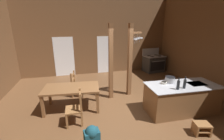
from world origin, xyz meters
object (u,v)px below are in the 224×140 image
(ladderback_chair_near_window, at_px, (76,108))
(backpack, at_px, (92,138))
(step_stool, at_px, (202,128))
(bottle_short_on_counter, at_px, (185,84))
(dining_table, at_px, (72,90))
(kitchen_island, at_px, (181,98))
(stove_range, at_px, (154,63))
(ladderback_chair_by_post, at_px, (77,84))
(bottle_tall_on_counter, at_px, (178,85))
(mixing_bowl_on_counter, at_px, (164,83))
(stockpot_on_counter, at_px, (170,80))

(ladderback_chair_near_window, xyz_separation_m, backpack, (0.29, -1.04, -0.14))
(step_stool, bearing_deg, bottle_short_on_counter, 86.71)
(dining_table, bearing_deg, ladderback_chair_near_window, -83.36)
(kitchen_island, distance_m, stove_range, 4.26)
(step_stool, bearing_deg, stove_range, 72.53)
(bottle_short_on_counter, bearing_deg, kitchen_island, 56.20)
(step_stool, xyz_separation_m, backpack, (-2.67, 0.21, 0.14))
(step_stool, distance_m, ladderback_chair_by_post, 4.14)
(ladderback_chair_near_window, height_order, bottle_tall_on_counter, bottle_tall_on_counter)
(ladderback_chair_near_window, bearing_deg, ladderback_chair_by_post, 87.15)
(backpack, relative_size, bottle_tall_on_counter, 1.73)
(kitchen_island, bearing_deg, step_stool, -100.79)
(stove_range, bearing_deg, bottle_short_on_counter, -109.97)
(dining_table, relative_size, bottle_tall_on_counter, 5.21)
(ladderback_chair_near_window, relative_size, bottle_tall_on_counter, 2.76)
(ladderback_chair_by_post, relative_size, backpack, 1.59)
(mixing_bowl_on_counter, bearing_deg, kitchen_island, -23.35)
(stove_range, distance_m, bottle_short_on_counter, 4.55)
(step_stool, xyz_separation_m, ladderback_chair_near_window, (-2.96, 1.24, 0.27))
(dining_table, height_order, stockpot_on_counter, stockpot_on_counter)
(dining_table, relative_size, bottle_short_on_counter, 5.13)
(kitchen_island, xyz_separation_m, mixing_bowl_on_counter, (-0.51, 0.22, 0.48))
(stove_range, relative_size, mixing_bowl_on_counter, 7.34)
(kitchen_island, height_order, stockpot_on_counter, stockpot_on_counter)
(stove_range, height_order, stockpot_on_counter, stove_range)
(stove_range, relative_size, dining_table, 0.74)
(step_stool, relative_size, mixing_bowl_on_counter, 2.34)
(dining_table, height_order, ladderback_chair_by_post, ladderback_chair_by_post)
(ladderback_chair_by_post, relative_size, bottle_tall_on_counter, 2.76)
(stockpot_on_counter, bearing_deg, bottle_short_on_counter, -76.00)
(kitchen_island, relative_size, bottle_short_on_counter, 6.32)
(ladderback_chair_by_post, bearing_deg, stockpot_on_counter, -30.90)
(step_stool, xyz_separation_m, mixing_bowl_on_counter, (-0.31, 1.25, 0.74))
(ladderback_chair_by_post, xyz_separation_m, backpack, (0.21, -2.76, -0.14))
(stove_range, height_order, dining_table, stove_range)
(step_stool, xyz_separation_m, bottle_short_on_counter, (0.05, 0.80, 0.85))
(step_stool, distance_m, ladderback_chair_near_window, 3.22)
(stove_range, height_order, bottle_short_on_counter, stove_range)
(dining_table, relative_size, mixing_bowl_on_counter, 9.96)
(stockpot_on_counter, xyz_separation_m, mixing_bowl_on_counter, (-0.24, -0.04, -0.06))
(stove_range, relative_size, step_stool, 3.13)
(ladderback_chair_near_window, bearing_deg, backpack, -74.31)
(stockpot_on_counter, xyz_separation_m, bottle_tall_on_counter, (-0.11, -0.51, 0.04))
(stockpot_on_counter, distance_m, bottle_tall_on_counter, 0.52)
(stockpot_on_counter, bearing_deg, mixing_bowl_on_counter, -169.94)
(kitchen_island, distance_m, step_stool, 1.08)
(stockpot_on_counter, height_order, bottle_short_on_counter, bottle_short_on_counter)
(mixing_bowl_on_counter, bearing_deg, backpack, -156.12)
(dining_table, height_order, bottle_tall_on_counter, bottle_tall_on_counter)
(ladderback_chair_by_post, distance_m, stockpot_on_counter, 3.30)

